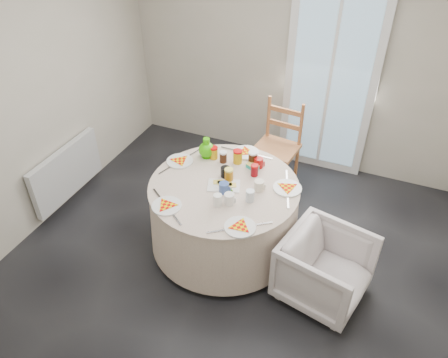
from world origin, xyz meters
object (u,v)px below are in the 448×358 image
at_px(radiator, 67,172).
at_px(wooden_chair, 276,150).
at_px(table, 224,215).
at_px(armchair, 326,263).
at_px(green_pitcher, 206,144).

distance_m(radiator, wooden_chair, 2.27).
height_order(table, armchair, armchair).
bearing_deg(table, armchair, -12.58).
relative_size(radiator, table, 0.72).
xyz_separation_m(table, wooden_chair, (0.15, 1.12, 0.09)).
xyz_separation_m(wooden_chair, armchair, (0.87, -1.35, -0.08)).
bearing_deg(wooden_chair, table, -91.17).
bearing_deg(green_pitcher, table, -58.67).
relative_size(table, green_pitcher, 6.89).
distance_m(table, armchair, 1.05).
height_order(radiator, table, table).
bearing_deg(green_pitcher, armchair, -35.23).
distance_m(table, green_pitcher, 0.69).
xyz_separation_m(radiator, table, (1.81, 0.03, -0.01)).
bearing_deg(radiator, table, 1.08).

